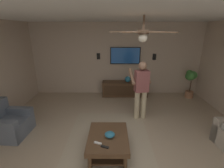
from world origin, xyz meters
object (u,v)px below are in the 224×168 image
object	(u,v)px
person_standing	(141,87)
wall_speaker_right	(98,56)
coffee_table	(108,140)
remote_black	(105,147)
media_console	(125,89)
ceiling_fan	(142,34)
vase_round	(128,79)
armchair	(8,124)
potted_plant_tall	(191,79)
bowl	(110,134)
remote_white	(98,143)
tv	(125,56)
wall_speaker_left	(154,57)

from	to	relation	value
person_standing	wall_speaker_right	distance (m)	2.37
coffee_table	remote_black	world-z (taller)	remote_black
media_console	remote_black	bearing A→B (deg)	-10.14
coffee_table	media_console	distance (m)	3.10
remote_black	ceiling_fan	distance (m)	2.14
media_console	vase_round	bearing A→B (deg)	77.79
vase_round	wall_speaker_right	size ratio (longest dim) A/B	1.00
armchair	potted_plant_tall	distance (m)	5.83
potted_plant_tall	wall_speaker_right	bearing A→B (deg)	83.47
person_standing	vase_round	xyz separation A→B (m)	(1.62, 0.21, -0.27)
media_console	coffee_table	bearing A→B (deg)	-10.33
bowl	remote_black	distance (m)	0.33
remote_black	armchair	bearing A→B (deg)	178.38
remote_white	vase_round	world-z (taller)	vase_round
armchair	tv	size ratio (longest dim) A/B	0.76
coffee_table	wall_speaker_left	distance (m)	3.86
wall_speaker_left	remote_black	bearing A→B (deg)	155.00
potted_plant_tall	ceiling_fan	bearing A→B (deg)	138.76
tv	bowl	size ratio (longest dim) A/B	5.50
wall_speaker_left	ceiling_fan	bearing A→B (deg)	161.27
tv	wall_speaker_left	bearing A→B (deg)	90.69
coffee_table	bowl	distance (m)	0.15
coffee_table	tv	size ratio (longest dim) A/B	0.90
armchair	coffee_table	size ratio (longest dim) A/B	0.85
vase_round	ceiling_fan	bearing A→B (deg)	179.26
remote_black	person_standing	bearing A→B (deg)	82.05
bowl	remote_black	bearing A→B (deg)	165.21
potted_plant_tall	wall_speaker_right	xyz separation A→B (m)	(0.39, 3.38, 0.76)
potted_plant_tall	wall_speaker_left	bearing A→B (deg)	73.30
remote_white	person_standing	bearing A→B (deg)	79.41
person_standing	remote_black	world-z (taller)	person_standing
armchair	bowl	bearing A→B (deg)	-11.05
potted_plant_tall	wall_speaker_left	size ratio (longest dim) A/B	4.71
tv	vase_round	xyz separation A→B (m)	(-0.26, -0.10, -0.84)
remote_black	wall_speaker_right	bearing A→B (deg)	116.05
coffee_table	person_standing	size ratio (longest dim) A/B	0.61
coffee_table	wall_speaker_left	world-z (taller)	wall_speaker_left
armchair	person_standing	distance (m)	3.43
potted_plant_tall	armchair	bearing A→B (deg)	113.51
potted_plant_tall	remote_black	world-z (taller)	potted_plant_tall
armchair	remote_black	xyz separation A→B (m)	(-0.92, -2.35, 0.13)
remote_white	wall_speaker_right	distance (m)	3.69
remote_black	vase_round	xyz separation A→B (m)	(3.35, -0.70, 0.25)
bowl	person_standing	bearing A→B (deg)	-30.33
coffee_table	potted_plant_tall	distance (m)	4.15
armchair	coffee_table	distance (m)	2.47
potted_plant_tall	remote_white	size ratio (longest dim) A/B	6.91
coffee_table	remote_white	size ratio (longest dim) A/B	6.67
media_console	person_standing	bearing A→B (deg)	10.66
tv	potted_plant_tall	distance (m)	2.53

